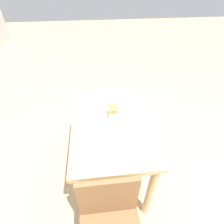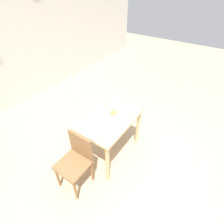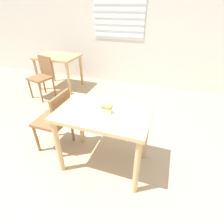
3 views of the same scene
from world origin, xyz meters
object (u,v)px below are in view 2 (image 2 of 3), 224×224
(plate, at_px, (114,116))
(dining_table_near, at_px, (110,124))
(chair_near_window, at_px, (76,160))
(cake_slice, at_px, (113,114))

(plate, bearing_deg, dining_table_near, 145.84)
(chair_near_window, height_order, cake_slice, cake_slice)
(chair_near_window, bearing_deg, dining_table_near, 83.87)
(dining_table_near, xyz_separation_m, chair_near_window, (-0.69, 0.07, -0.16))
(dining_table_near, relative_size, chair_near_window, 1.18)
(chair_near_window, xyz_separation_m, cake_slice, (0.74, -0.10, 0.35))
(chair_near_window, xyz_separation_m, plate, (0.75, -0.11, 0.30))
(chair_near_window, height_order, plate, chair_near_window)
(dining_table_near, bearing_deg, plate, -34.16)
(cake_slice, bearing_deg, plate, -66.80)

